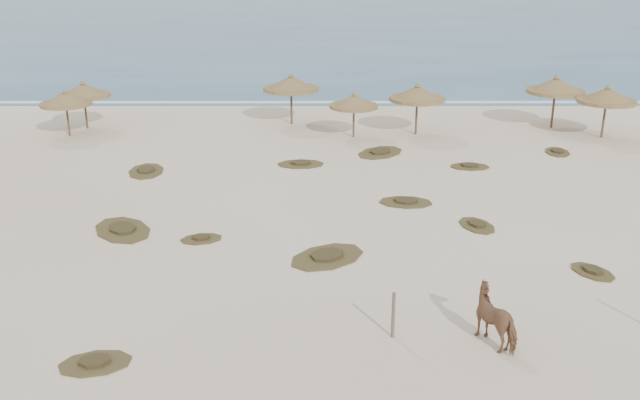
# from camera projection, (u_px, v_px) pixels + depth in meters

# --- Properties ---
(ground) EXTENTS (160.00, 160.00, 0.00)m
(ground) POSITION_uv_depth(u_px,v_px,m) (318.00, 286.00, 21.50)
(ground) COLOR beige
(ground) RESTS_ON ground
(ocean) EXTENTS (200.00, 100.00, 0.01)m
(ocean) POSITION_uv_depth(u_px,v_px,m) (319.00, 22.00, 91.98)
(ocean) COLOR #29547D
(ocean) RESTS_ON ground
(foam_line) EXTENTS (70.00, 0.60, 0.01)m
(foam_line) POSITION_uv_depth(u_px,v_px,m) (319.00, 102.00, 45.93)
(foam_line) COLOR white
(foam_line) RESTS_ON ground
(palapa_0) EXTENTS (2.71, 2.71, 2.53)m
(palapa_0) POSITION_uv_depth(u_px,v_px,m) (65.00, 99.00, 37.42)
(palapa_0) COLOR brown
(palapa_0) RESTS_ON ground
(palapa_1) EXTENTS (2.93, 2.93, 2.69)m
(palapa_1) POSITION_uv_depth(u_px,v_px,m) (83.00, 91.00, 38.90)
(palapa_1) COLOR brown
(palapa_1) RESTS_ON ground
(palapa_2) EXTENTS (3.47, 3.47, 2.93)m
(palapa_2) POSITION_uv_depth(u_px,v_px,m) (291.00, 84.00, 39.80)
(palapa_2) COLOR brown
(palapa_2) RESTS_ON ground
(palapa_3) EXTENTS (2.83, 2.83, 2.44)m
(palapa_3) POSITION_uv_depth(u_px,v_px,m) (354.00, 102.00, 37.19)
(palapa_3) COLOR brown
(palapa_3) RESTS_ON ground
(palapa_4) EXTENTS (3.67, 3.67, 2.81)m
(palapa_4) POSITION_uv_depth(u_px,v_px,m) (417.00, 94.00, 37.66)
(palapa_4) COLOR brown
(palapa_4) RESTS_ON ground
(palapa_5) EXTENTS (3.65, 3.65, 2.99)m
(palapa_5) POSITION_uv_depth(u_px,v_px,m) (556.00, 86.00, 38.99)
(palapa_5) COLOR brown
(palapa_5) RESTS_ON ground
(palapa_6) EXTENTS (3.52, 3.52, 2.85)m
(palapa_6) POSITION_uv_depth(u_px,v_px,m) (607.00, 96.00, 37.02)
(palapa_6) COLOR brown
(palapa_6) RESTS_ON ground
(horse) EXTENTS (1.53, 1.87, 1.44)m
(horse) POSITION_uv_depth(u_px,v_px,m) (498.00, 318.00, 18.23)
(horse) COLOR #8B5D3F
(horse) RESTS_ON ground
(fence_post_near) EXTENTS (0.11, 0.11, 1.29)m
(fence_post_near) POSITION_uv_depth(u_px,v_px,m) (393.00, 315.00, 18.50)
(fence_post_near) COLOR #65584B
(fence_post_near) RESTS_ON ground
(scrub_1) EXTENTS (3.07, 3.33, 0.16)m
(scrub_1) POSITION_uv_depth(u_px,v_px,m) (123.00, 229.00, 25.57)
(scrub_1) COLOR brown
(scrub_1) RESTS_ON ground
(scrub_2) EXTENTS (1.66, 1.30, 0.16)m
(scrub_2) POSITION_uv_depth(u_px,v_px,m) (201.00, 238.00, 24.79)
(scrub_2) COLOR brown
(scrub_2) RESTS_ON ground
(scrub_3) EXTENTS (2.25, 1.59, 0.16)m
(scrub_3) POSITION_uv_depth(u_px,v_px,m) (406.00, 202.00, 28.28)
(scrub_3) COLOR brown
(scrub_3) RESTS_ON ground
(scrub_4) EXTENTS (1.61, 1.99, 0.16)m
(scrub_4) POSITION_uv_depth(u_px,v_px,m) (477.00, 225.00, 25.96)
(scrub_4) COLOR brown
(scrub_4) RESTS_ON ground
(scrub_6) EXTENTS (1.82, 2.56, 0.16)m
(scrub_6) POSITION_uv_depth(u_px,v_px,m) (146.00, 171.00, 32.10)
(scrub_6) COLOR brown
(scrub_6) RESTS_ON ground
(scrub_7) EXTENTS (1.85, 1.23, 0.16)m
(scrub_7) POSITION_uv_depth(u_px,v_px,m) (470.00, 166.00, 32.76)
(scrub_7) COLOR brown
(scrub_7) RESTS_ON ground
(scrub_9) EXTENTS (3.25, 3.10, 0.16)m
(scrub_9) POSITION_uv_depth(u_px,v_px,m) (327.00, 256.00, 23.38)
(scrub_9) COLOR brown
(scrub_9) RESTS_ON ground
(scrub_10) EXTENTS (1.39, 1.93, 0.16)m
(scrub_10) POSITION_uv_depth(u_px,v_px,m) (557.00, 152.00, 35.00)
(scrub_10) COLOR brown
(scrub_10) RESTS_ON ground
(scrub_11) EXTENTS (2.01, 1.54, 0.16)m
(scrub_11) POSITION_uv_depth(u_px,v_px,m) (95.00, 363.00, 17.48)
(scrub_11) COLOR brown
(scrub_11) RESTS_ON ground
(scrub_12) EXTENTS (1.63, 1.82, 0.16)m
(scrub_12) POSITION_uv_depth(u_px,v_px,m) (592.00, 271.00, 22.32)
(scrub_12) COLOR brown
(scrub_12) RESTS_ON ground
(scrub_13) EXTENTS (2.24, 1.52, 0.16)m
(scrub_13) POSITION_uv_depth(u_px,v_px,m) (301.00, 164.00, 33.12)
(scrub_13) COLOR brown
(scrub_13) RESTS_ON ground
(scrub_14) EXTENTS (3.12, 3.19, 0.16)m
(scrub_14) POSITION_uv_depth(u_px,v_px,m) (380.00, 152.00, 34.91)
(scrub_14) COLOR brown
(scrub_14) RESTS_ON ground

